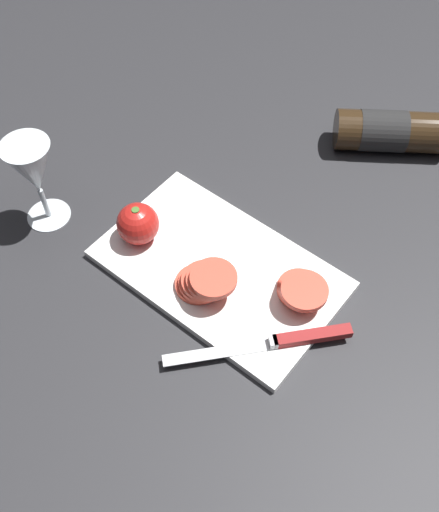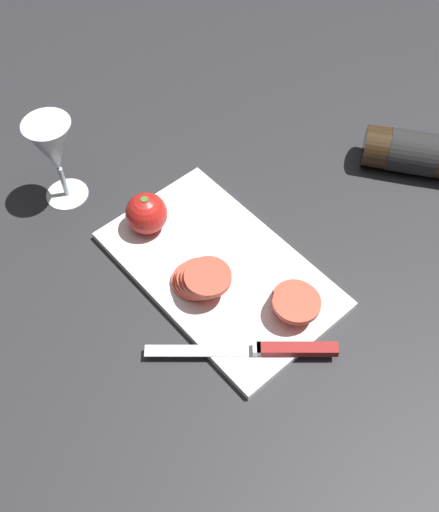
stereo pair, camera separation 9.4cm
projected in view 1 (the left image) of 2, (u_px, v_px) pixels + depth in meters
ground_plane at (216, 282)px, 0.96m from camera, size 3.00×3.00×0.00m
cutting_board at (220, 269)px, 0.97m from camera, size 0.39×0.23×0.01m
wine_bottle at (396, 131)px, 1.12m from camera, size 0.29×0.23×0.08m
wine_glass at (33, 172)px, 0.96m from camera, size 0.08×0.08×0.17m
whole_tomato at (138, 224)px, 0.97m from camera, size 0.07×0.07×0.07m
knife at (295, 339)px, 0.88m from camera, size 0.20×0.22×0.01m
tomato_slice_stack_near at (206, 281)px, 0.92m from camera, size 0.10×0.08×0.05m
tomato_slice_stack_far at (302, 290)px, 0.92m from camera, size 0.09×0.09×0.04m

